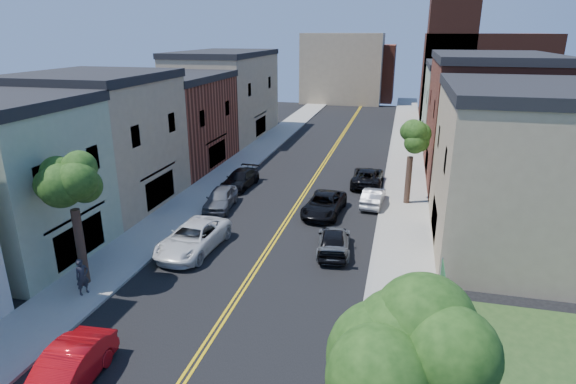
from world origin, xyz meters
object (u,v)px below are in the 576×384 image
Objects in this scene: black_car_left at (240,179)px; red_sedan at (66,373)px; black_car_right at (333,241)px; pedestrian_left at (82,277)px; silver_car_right at (373,197)px; dark_car_right_far at (368,177)px; grey_car_left at (221,198)px; black_suv_lane at (324,204)px; white_pickup at (193,238)px; grey_car_right at (334,241)px.

red_sedan is at bearing -81.61° from black_car_left.
pedestrian_left reaches higher than black_car_right.
dark_car_right_far reaches higher than silver_car_right.
pedestrian_left is (-2.02, -12.88, 0.30)m from grey_car_left.
dark_car_right_far is 1.02× the size of black_suv_lane.
red_sedan is 23.73m from silver_car_right.
red_sedan is 0.89× the size of black_suv_lane.
red_sedan is 0.80× the size of white_pickup.
white_pickup reaches higher than red_sedan.
pedestrian_left is at bearing 116.22° from red_sedan.
silver_car_right is (10.75, 3.24, -0.10)m from grey_car_left.
black_car_left is at bearing 155.12° from black_suv_lane.
white_pickup is at bearing -4.76° from pedestrian_left.
grey_car_left is 0.86× the size of black_suv_lane.
grey_car_left is 10.49m from black_car_right.
dark_car_right_far reaches higher than black_suv_lane.
pedestrian_left reaches higher than red_sedan.
white_pickup reaches higher than dark_car_right_far.
silver_car_right is 2.20× the size of pedestrian_left.
silver_car_right is at bearing -107.84° from black_car_right.
pedestrian_left is (-11.07, -7.58, 0.33)m from black_car_right.
pedestrian_left is (-3.04, -5.92, 0.26)m from white_pickup.
black_suv_lane reaches higher than silver_car_right.
black_suv_lane reaches higher than grey_car_right.
dark_car_right_far is at bearing -7.17° from pedestrian_left.
dark_car_right_far is (8.90, 15.09, -0.07)m from white_pickup.
pedestrian_left is at bearing -104.96° from grey_car_left.
grey_car_left reaches higher than dark_car_right_far.
dark_car_right_far is (-0.83, 4.89, 0.08)m from silver_car_right.
pedestrian_left is at bearing -91.38° from black_car_left.
black_suv_lane is 2.85× the size of pedestrian_left.
red_sedan reaches higher than black_car_left.
red_sedan is 15.32m from black_car_right.
white_pickup is at bearing 5.12° from black_car_right.
pedestrian_left is (-12.76, -16.12, 0.40)m from silver_car_right.
black_car_right is at bearing 83.10° from silver_car_right.
pedestrian_left reaches higher than grey_car_right.
white_pickup is 1.11× the size of black_suv_lane.
black_car_right is 1.08× the size of silver_car_right.
pedestrian_left is at bearing 28.31° from grey_car_right.
grey_car_right is 0.87× the size of dark_car_right_far.
black_car_left reaches higher than silver_car_right.
pedestrian_left is (-11.07, -7.78, 0.40)m from grey_car_right.
black_car_right is at bearing -43.63° from black_car_left.
black_car_left is at bearing -4.76° from silver_car_right.
red_sedan reaches higher than grey_car_left.
silver_car_right is 4.14m from black_suv_lane.
black_car_left is at bearing 16.78° from pedestrian_left.
grey_car_left is 7.53m from black_suv_lane.
black_suv_lane is (-1.56, 5.79, 0.05)m from grey_car_right.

